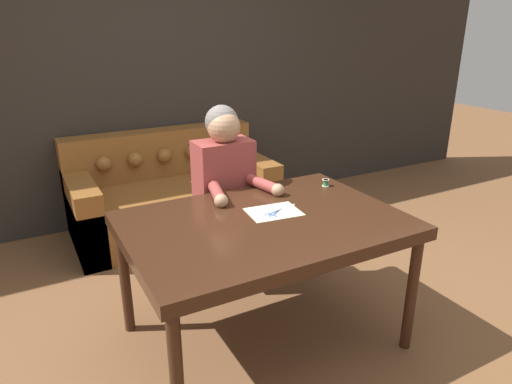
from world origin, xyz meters
The scene contains 8 objects.
ground_plane centered at (0.00, 0.00, 0.00)m, with size 16.00×16.00×0.00m, color brown.
wall_back centered at (0.00, 2.11, 1.30)m, with size 8.00×0.06×2.60m.
dining_table centered at (-0.07, -0.04, 0.69)m, with size 1.47×1.03×0.76m.
couch centered at (-0.04, 1.68, 0.31)m, with size 1.70×0.87×0.85m.
person centered at (-0.01, 0.61, 0.64)m, with size 0.46×0.56×1.27m.
pattern_paper_main centered at (0.02, 0.02, 0.76)m, with size 0.31×0.25×0.00m.
scissors centered at (0.03, 0.01, 0.76)m, with size 0.23×0.16×0.01m.
thread_spool centered at (0.53, 0.24, 0.78)m, with size 0.04×0.04×0.05m.
Camera 1 is at (-1.17, -1.97, 1.74)m, focal length 32.00 mm.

